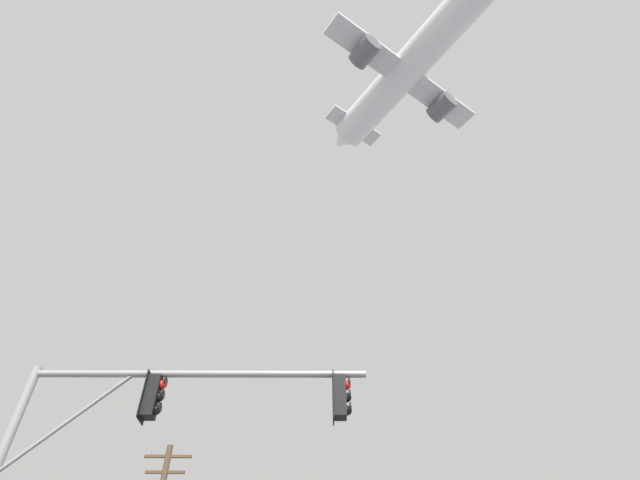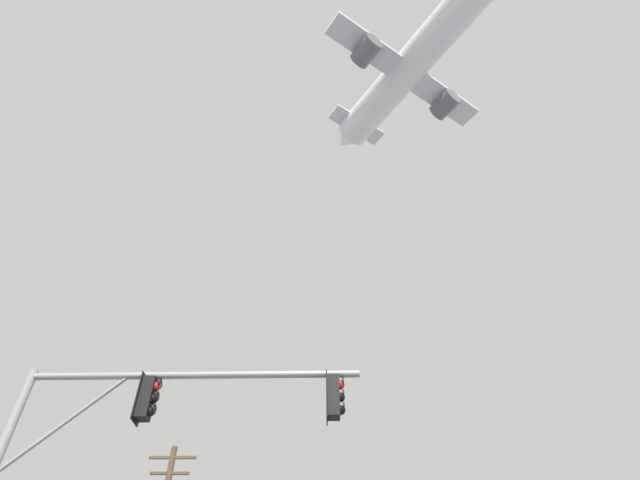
{
  "view_description": "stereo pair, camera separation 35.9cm",
  "coord_description": "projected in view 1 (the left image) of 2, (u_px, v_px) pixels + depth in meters",
  "views": [
    {
      "loc": [
        0.2,
        -3.55,
        1.1
      ],
      "look_at": [
        0.45,
        12.49,
        15.86
      ],
      "focal_mm": 27.94,
      "sensor_mm": 36.0,
      "label": 1
    },
    {
      "loc": [
        0.56,
        -3.55,
        1.1
      ],
      "look_at": [
        0.45,
        12.49,
        15.86
      ],
      "focal_mm": 27.94,
      "sensor_mm": 36.0,
      "label": 2
    }
  ],
  "objects": [
    {
      "name": "signal_pole_near",
      "position": [
        135.0,
        438.0,
        9.89
      ],
      "size": [
        7.3,
        0.51,
        6.44
      ],
      "color": "gray",
      "rests_on": "ground"
    },
    {
      "name": "airplane",
      "position": [
        407.0,
        69.0,
        50.05
      ],
      "size": [
        16.74,
        21.37,
        6.54
      ],
      "color": "white"
    }
  ]
}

